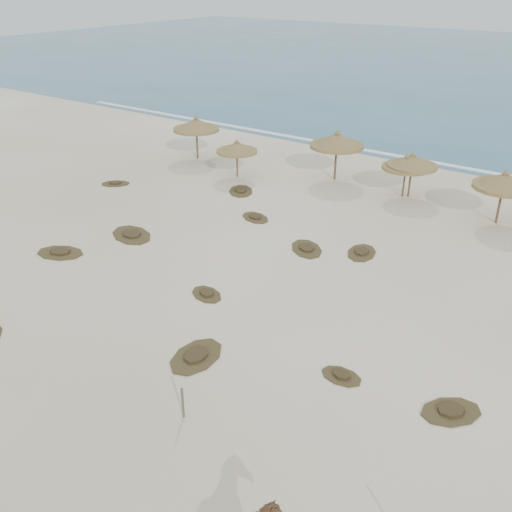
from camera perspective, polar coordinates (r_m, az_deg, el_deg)
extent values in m
plane|color=#F4E5C9|center=(21.39, -7.15, -8.07)|extent=(160.00, 160.00, 0.00)
cube|color=white|center=(42.33, 17.29, 8.91)|extent=(70.00, 0.60, 0.01)
cylinder|color=brown|center=(41.37, -5.92, 11.23)|extent=(0.13, 0.13, 2.29)
cylinder|color=olive|center=(41.13, -5.98, 12.50)|extent=(3.82, 3.82, 0.20)
cone|color=olive|center=(41.04, -6.01, 12.99)|extent=(3.69, 3.69, 0.82)
cone|color=olive|center=(40.93, -6.04, 13.66)|extent=(0.39, 0.39, 0.24)
cylinder|color=brown|center=(37.30, -1.90, 9.28)|extent=(0.11, 0.11, 1.87)
cylinder|color=olive|center=(37.08, -1.92, 10.42)|extent=(3.32, 3.32, 0.16)
cone|color=olive|center=(37.00, -1.92, 10.86)|extent=(3.21, 3.21, 0.67)
cone|color=olive|center=(36.89, -1.93, 11.46)|extent=(0.32, 0.32, 0.20)
cylinder|color=brown|center=(37.11, 7.97, 9.38)|extent=(0.14, 0.14, 2.41)
cylinder|color=olive|center=(36.83, 8.07, 10.87)|extent=(4.36, 4.36, 0.21)
cone|color=olive|center=(36.73, 8.11, 11.43)|extent=(4.21, 4.21, 0.86)
cone|color=olive|center=(36.60, 8.16, 12.21)|extent=(0.41, 0.41, 0.25)
cylinder|color=brown|center=(35.07, 15.16, 7.36)|extent=(0.12, 0.12, 2.06)
cylinder|color=olive|center=(34.81, 15.32, 8.68)|extent=(3.74, 3.74, 0.18)
cone|color=olive|center=(34.71, 15.39, 9.19)|extent=(3.62, 3.62, 0.74)
cone|color=olive|center=(34.59, 15.48, 9.88)|extent=(0.35, 0.35, 0.22)
cylinder|color=brown|center=(34.95, 14.60, 7.28)|extent=(0.11, 0.11, 1.96)
cylinder|color=olive|center=(34.70, 14.75, 8.55)|extent=(3.47, 3.47, 0.17)
cone|color=olive|center=(34.61, 14.81, 9.03)|extent=(3.36, 3.36, 0.70)
cone|color=olive|center=(34.49, 14.89, 9.70)|extent=(0.34, 0.34, 0.21)
cylinder|color=brown|center=(32.76, 23.19, 4.88)|extent=(0.13, 0.13, 2.22)
cylinder|color=olive|center=(32.46, 23.48, 6.38)|extent=(3.76, 3.76, 0.19)
cone|color=olive|center=(32.36, 23.59, 6.95)|extent=(3.63, 3.63, 0.79)
cone|color=olive|center=(32.22, 23.75, 7.74)|extent=(0.38, 0.38, 0.23)
cylinder|color=brown|center=(17.74, -7.34, -14.36)|extent=(0.09, 0.09, 1.08)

